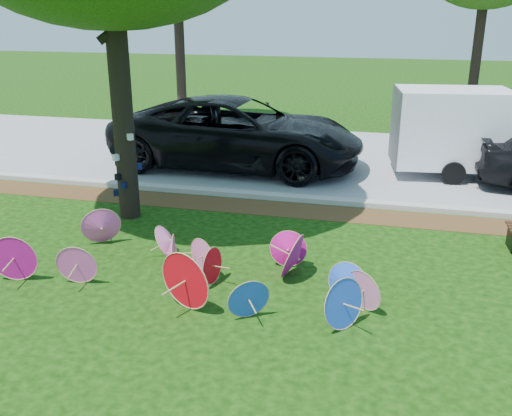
# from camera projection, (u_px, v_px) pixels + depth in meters

# --- Properties ---
(ground) EXTENTS (90.00, 90.00, 0.00)m
(ground) POSITION_uv_depth(u_px,v_px,m) (195.00, 302.00, 8.88)
(ground) COLOR black
(ground) RESTS_ON ground
(mulch_strip) EXTENTS (90.00, 1.00, 0.01)m
(mulch_strip) POSITION_uv_depth(u_px,v_px,m) (261.00, 208.00, 13.00)
(mulch_strip) COLOR #472D16
(mulch_strip) RESTS_ON ground
(curb) EXTENTS (90.00, 0.30, 0.12)m
(curb) POSITION_uv_depth(u_px,v_px,m) (267.00, 196.00, 13.62)
(curb) COLOR #B7B5AD
(curb) RESTS_ON ground
(street) EXTENTS (90.00, 8.00, 0.01)m
(street) POSITION_uv_depth(u_px,v_px,m) (297.00, 156.00, 17.44)
(street) COLOR gray
(street) RESTS_ON ground
(parasol_pile) EXTENTS (6.46, 2.59, 0.94)m
(parasol_pile) POSITION_uv_depth(u_px,v_px,m) (203.00, 264.00, 9.28)
(parasol_pile) COLOR blue
(parasol_pile) RESTS_ON ground
(black_van) EXTENTS (7.09, 3.41, 1.95)m
(black_van) POSITION_uv_depth(u_px,v_px,m) (238.00, 133.00, 16.01)
(black_van) COLOR black
(black_van) RESTS_ON ground
(cargo_trailer) EXTENTS (3.06, 2.14, 2.60)m
(cargo_trailer) POSITION_uv_depth(u_px,v_px,m) (451.00, 127.00, 15.10)
(cargo_trailer) COLOR white
(cargo_trailer) RESTS_ON ground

